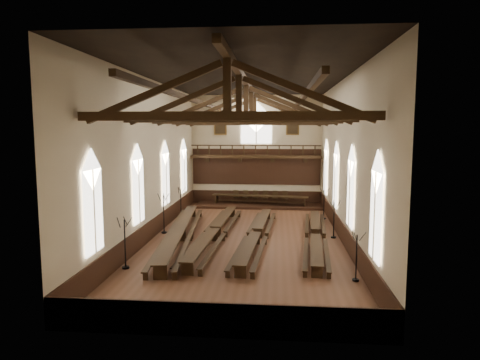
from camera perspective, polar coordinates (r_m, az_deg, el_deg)
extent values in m
plane|color=brown|center=(27.32, 0.80, -7.83)|extent=(26.00, 26.00, 0.00)
plane|color=beige|center=(39.46, 2.17, 4.03)|extent=(12.00, 0.00, 12.00)
plane|color=beige|center=(13.63, -3.11, -1.22)|extent=(12.00, 0.00, 12.00)
plane|color=beige|center=(27.59, -11.73, 2.71)|extent=(0.00, 26.00, 26.00)
plane|color=beige|center=(26.75, 13.76, 2.53)|extent=(0.00, 26.00, 26.00)
plane|color=black|center=(26.61, 0.84, 13.49)|extent=(26.00, 26.00, 0.00)
cube|color=#311A0E|center=(39.87, 2.14, -2.30)|extent=(11.90, 0.08, 1.20)
cube|color=#311A0E|center=(14.93, -2.97, -18.17)|extent=(11.90, 0.08, 1.20)
cube|color=#311A0E|center=(28.22, -11.43, -6.24)|extent=(0.08, 25.90, 1.20)
cube|color=#311A0E|center=(27.41, 13.41, -6.68)|extent=(0.08, 25.90, 1.20)
cube|color=white|center=(19.35, -18.96, -4.00)|extent=(0.05, 1.80, 3.60)
cube|color=white|center=(19.11, -19.17, 1.32)|extent=(0.05, 1.80, 1.80)
cylinder|color=beige|center=(19.34, -18.86, -4.00)|extent=(0.08, 0.08, 3.60)
cube|color=white|center=(24.88, -13.39, -1.48)|extent=(0.05, 1.80, 3.60)
cube|color=white|center=(24.69, -13.50, 2.66)|extent=(0.05, 1.80, 1.80)
cylinder|color=beige|center=(24.86, -13.30, -1.48)|extent=(0.08, 0.08, 3.60)
cube|color=white|center=(30.58, -9.87, 0.13)|extent=(0.05, 1.80, 3.60)
cube|color=white|center=(30.43, -9.94, 3.49)|extent=(0.05, 1.80, 1.80)
cylinder|color=beige|center=(30.57, -9.80, 0.12)|extent=(0.08, 0.08, 3.60)
cube|color=white|center=(36.38, -7.47, 1.22)|extent=(0.05, 1.80, 3.60)
cube|color=white|center=(36.25, -7.51, 4.05)|extent=(0.05, 1.80, 1.80)
cylinder|color=beige|center=(36.37, -7.41, 1.22)|extent=(0.08, 0.08, 3.60)
cube|color=white|center=(18.16, 17.63, -4.64)|extent=(0.05, 1.80, 3.60)
cube|color=white|center=(17.90, 17.84, 1.02)|extent=(0.05, 1.80, 1.80)
cylinder|color=beige|center=(18.15, 17.51, -4.64)|extent=(0.08, 0.08, 3.60)
cube|color=white|center=(23.96, 14.50, -1.82)|extent=(0.05, 1.80, 3.60)
cube|color=white|center=(23.77, 14.63, 2.48)|extent=(0.05, 1.80, 1.80)
cylinder|color=beige|center=(23.96, 14.41, -1.82)|extent=(0.08, 0.08, 3.60)
cube|color=white|center=(29.84, 12.61, -0.10)|extent=(0.05, 1.80, 3.60)
cube|color=white|center=(29.68, 12.70, 3.35)|extent=(0.05, 1.80, 1.80)
cylinder|color=beige|center=(29.84, 12.53, -0.10)|extent=(0.08, 0.08, 3.60)
cube|color=white|center=(35.76, 11.34, 1.05)|extent=(0.05, 1.80, 3.60)
cube|color=white|center=(35.63, 11.40, 3.93)|extent=(0.05, 1.80, 1.80)
cylinder|color=beige|center=(35.76, 11.27, 1.05)|extent=(0.08, 0.08, 3.60)
cube|color=silver|center=(39.31, 2.18, 6.65)|extent=(2.80, 0.05, 2.40)
cube|color=silver|center=(39.32, 2.19, 8.40)|extent=(2.80, 0.05, 2.80)
cylinder|color=beige|center=(39.27, 2.18, 6.65)|extent=(0.10, 0.10, 2.40)
cube|color=#331F10|center=(38.84, 2.12, 3.10)|extent=(11.80, 1.20, 0.20)
cube|color=#311A0E|center=(39.50, 2.16, 1.78)|extent=(11.80, 0.10, 3.30)
cube|color=#331F10|center=(38.25, 2.09, 4.62)|extent=(11.60, 0.12, 0.10)
cube|color=#331F10|center=(38.29, 2.09, 3.28)|extent=(11.60, 0.12, 0.10)
cube|color=#331F10|center=(39.73, -4.35, 2.81)|extent=(0.35, 0.40, 0.50)
cube|color=#331F10|center=(39.36, -0.03, 2.79)|extent=(0.35, 0.40, 0.50)
cube|color=#331F10|center=(39.21, 4.34, 2.76)|extent=(0.35, 0.40, 0.50)
cube|color=#331F10|center=(39.30, 8.73, 2.71)|extent=(0.35, 0.40, 0.50)
cube|color=brown|center=(39.62, -2.63, 7.08)|extent=(1.15, 0.06, 1.45)
cube|color=black|center=(39.58, -2.63, 7.08)|extent=(0.95, 0.04, 1.25)
cube|color=brown|center=(39.30, 7.03, 7.04)|extent=(1.15, 0.06, 1.45)
cube|color=black|center=(39.26, 7.03, 7.04)|extent=(0.95, 0.04, 1.25)
cube|color=#331F10|center=(16.48, -1.69, 8.53)|extent=(11.70, 0.35, 0.35)
cube|color=#331F10|center=(16.57, -1.71, 13.03)|extent=(0.30, 0.30, 2.40)
cube|color=#331F10|center=(17.10, -11.53, 11.36)|extent=(5.44, 0.26, 2.40)
cube|color=#331F10|center=(16.45, 8.52, 11.61)|extent=(5.44, 0.26, 2.40)
cube|color=#331F10|center=(21.45, -0.14, 8.13)|extent=(11.70, 0.35, 0.35)
cube|color=#331F10|center=(21.52, -0.14, 11.60)|extent=(0.30, 0.30, 2.40)
cube|color=#331F10|center=(21.94, -7.78, 10.40)|extent=(5.44, 0.26, 2.40)
cube|color=#331F10|center=(21.43, 7.68, 10.48)|extent=(5.44, 0.26, 2.40)
cube|color=#331F10|center=(26.44, 0.83, 7.88)|extent=(11.70, 0.35, 0.35)
cube|color=#331F10|center=(26.49, 0.83, 10.69)|extent=(0.30, 0.30, 2.40)
cube|color=#331F10|center=(26.83, -5.41, 9.76)|extent=(5.44, 0.26, 2.40)
cube|color=#331F10|center=(26.42, 7.16, 9.78)|extent=(5.44, 0.26, 2.40)
cube|color=#331F10|center=(31.42, 1.48, 7.71)|extent=(11.70, 0.35, 0.35)
cube|color=#331F10|center=(31.47, 1.49, 10.07)|extent=(0.30, 0.30, 2.40)
cube|color=#331F10|center=(31.76, -3.77, 9.31)|extent=(5.44, 0.26, 2.40)
cube|color=#331F10|center=(31.41, 6.81, 9.31)|extent=(5.44, 0.26, 2.40)
cube|color=#331F10|center=(36.42, 1.96, 7.58)|extent=(11.70, 0.35, 0.35)
cube|color=#331F10|center=(36.46, 1.97, 9.62)|extent=(0.30, 0.30, 2.40)
cube|color=#331F10|center=(36.70, -2.58, 8.98)|extent=(5.44, 0.26, 2.40)
cube|color=#331F10|center=(36.40, 6.56, 8.96)|extent=(5.44, 0.26, 2.40)
cube|color=#331F10|center=(26.94, -6.44, 10.59)|extent=(0.25, 25.70, 0.25)
cube|color=#331F10|center=(26.47, 8.23, 10.63)|extent=(0.25, 25.70, 0.25)
cube|color=#331F10|center=(26.58, 0.83, 12.84)|extent=(0.30, 25.70, 0.30)
cube|color=#331F10|center=(23.62, -10.11, -8.36)|extent=(1.49, 7.60, 0.09)
cube|color=#331F10|center=(20.61, -12.58, -11.86)|extent=(0.65, 0.15, 0.72)
cube|color=#331F10|center=(26.91, -8.21, -7.33)|extent=(0.65, 0.15, 0.72)
cube|color=#331F10|center=(23.75, -10.08, -9.52)|extent=(0.74, 6.67, 0.09)
cube|color=#331F10|center=(23.82, -11.70, -9.05)|extent=(1.04, 7.55, 0.06)
cube|color=#331F10|center=(20.76, -14.47, -12.22)|extent=(0.25, 0.10, 0.42)
cube|color=#331F10|center=(27.09, -9.59, -7.59)|extent=(0.25, 0.10, 0.42)
cube|color=#331F10|center=(23.60, -8.47, -9.13)|extent=(1.04, 7.55, 0.06)
cube|color=#331F10|center=(20.49, -10.74, -12.38)|extent=(0.25, 0.10, 0.42)
cube|color=#331F10|center=(26.92, -6.75, -7.64)|extent=(0.25, 0.10, 0.42)
cube|color=#331F10|center=(30.63, -6.52, -4.80)|extent=(1.49, 7.60, 0.09)
cube|color=#331F10|center=(27.47, -7.92, -7.04)|extent=(0.65, 0.15, 0.72)
cube|color=#331F10|center=(33.98, -5.37, -4.32)|extent=(0.65, 0.15, 0.72)
cube|color=#331F10|center=(30.73, -6.51, -5.70)|extent=(0.74, 6.67, 0.09)
cube|color=#331F10|center=(30.77, -7.76, -5.36)|extent=(1.04, 7.55, 0.06)
cube|color=#331F10|center=(27.55, -9.33, -7.35)|extent=(0.25, 0.10, 0.42)
cube|color=#331F10|center=(34.13, -6.48, -4.55)|extent=(0.25, 0.10, 0.42)
cube|color=#331F10|center=(30.63, -5.26, -5.38)|extent=(1.04, 7.55, 0.06)
cube|color=#331F10|center=(27.38, -6.54, -7.39)|extent=(0.25, 0.10, 0.42)
cube|color=#331F10|center=(34.02, -4.23, -4.56)|extent=(0.25, 0.10, 0.42)
cube|color=#331F10|center=(23.60, -4.67, -8.42)|extent=(1.01, 7.07, 0.08)
cube|color=#331F10|center=(20.73, -6.15, -11.70)|extent=(0.60, 0.11, 0.67)
cube|color=#331F10|center=(26.73, -3.53, -7.43)|extent=(0.60, 0.11, 0.67)
cube|color=#331F10|center=(23.73, -4.66, -9.50)|extent=(0.35, 6.23, 0.08)
cube|color=#331F10|center=(23.82, -6.15, -9.02)|extent=(0.59, 7.05, 0.06)
cube|color=#331F10|center=(20.88, -7.87, -12.00)|extent=(0.23, 0.08, 0.39)
cube|color=#331F10|center=(26.93, -4.82, -7.64)|extent=(0.23, 0.08, 0.39)
cube|color=#331F10|center=(23.56, -3.16, -9.17)|extent=(0.59, 7.05, 0.06)
cube|color=#331F10|center=(20.60, -4.45, -12.22)|extent=(0.23, 0.08, 0.39)
cube|color=#331F10|center=(26.70, -2.18, -7.75)|extent=(0.23, 0.08, 0.39)
cube|color=#331F10|center=(30.73, -2.37, -4.82)|extent=(1.01, 7.07, 0.08)
cube|color=#331F10|center=(27.75, -3.20, -6.90)|extent=(0.60, 0.11, 0.67)
cube|color=#331F10|center=(33.88, -1.69, -4.37)|extent=(0.60, 0.11, 0.67)
cube|color=#331F10|center=(30.82, -2.37, -5.66)|extent=(0.35, 6.23, 0.08)
cube|color=#331F10|center=(30.90, -3.51, -5.32)|extent=(0.59, 7.05, 0.06)
cube|color=#331F10|center=(27.85, -4.49, -7.15)|extent=(0.23, 0.08, 0.39)
cube|color=#331F10|center=(34.06, -2.72, -4.56)|extent=(0.23, 0.08, 0.39)
cube|color=#331F10|center=(30.69, -1.22, -5.39)|extent=(0.59, 7.05, 0.06)
cube|color=#331F10|center=(27.63, -1.93, -7.25)|extent=(0.23, 0.08, 0.39)
cube|color=#331F10|center=(33.87, -0.63, -4.62)|extent=(0.23, 0.08, 0.39)
cube|color=#331F10|center=(23.00, 1.83, -8.91)|extent=(1.10, 6.65, 0.08)
cube|color=#331F10|center=(20.27, 1.36, -12.15)|extent=(0.57, 0.11, 0.63)
cube|color=#331F10|center=(25.97, 2.19, -7.89)|extent=(0.57, 0.11, 0.63)
cube|color=#331F10|center=(23.13, 1.83, -9.95)|extent=(0.47, 5.85, 0.08)
cube|color=#331F10|center=(23.16, 0.37, -9.51)|extent=(0.71, 6.62, 0.06)
cube|color=#331F10|center=(20.35, -0.33, -12.47)|extent=(0.22, 0.08, 0.37)
cube|color=#331F10|center=(26.12, 0.90, -8.10)|extent=(0.22, 0.08, 0.37)
cube|color=#331F10|center=(23.02, 3.30, -9.62)|extent=(0.71, 6.62, 0.06)
cube|color=#331F10|center=(20.21, 3.04, -12.62)|extent=(0.22, 0.08, 0.37)
cube|color=#331F10|center=(25.99, 3.49, -8.19)|extent=(0.22, 0.08, 0.37)
cube|color=#331F10|center=(30.19, 2.60, -5.12)|extent=(1.10, 6.65, 0.08)
cube|color=#331F10|center=(27.37, 2.33, -7.13)|extent=(0.57, 0.11, 0.63)
cube|color=#331F10|center=(33.17, 2.80, -4.66)|extent=(0.57, 0.11, 0.63)
cube|color=#331F10|center=(30.28, 2.59, -5.92)|extent=(0.47, 5.85, 0.08)
cube|color=#331F10|center=(30.31, 1.49, -5.59)|extent=(0.71, 6.62, 0.06)
cube|color=#331F10|center=(27.42, 1.10, -7.38)|extent=(0.22, 0.08, 0.37)
cube|color=#331F10|center=(33.31, 1.80, -4.84)|extent=(0.22, 0.08, 0.37)
cube|color=#331F10|center=(30.19, 3.70, -5.66)|extent=(0.71, 6.62, 0.06)
cube|color=#331F10|center=(27.30, 3.56, -7.46)|extent=(0.22, 0.08, 0.37)
cube|color=#331F10|center=(33.19, 3.82, -4.89)|extent=(0.22, 0.08, 0.37)
cube|color=#331F10|center=(23.26, 10.93, -8.97)|extent=(1.10, 6.24, 0.07)
cube|color=#331F10|center=(20.71, 11.73, -11.94)|extent=(0.53, 0.11, 0.59)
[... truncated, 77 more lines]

